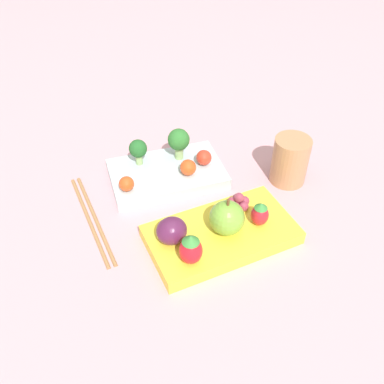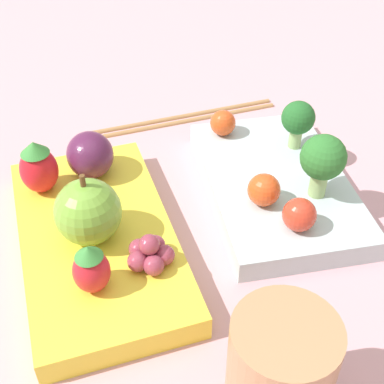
# 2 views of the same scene
# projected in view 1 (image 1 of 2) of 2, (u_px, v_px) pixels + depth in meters

# --- Properties ---
(ground_plane) EXTENTS (4.00, 4.00, 0.00)m
(ground_plane) POSITION_uv_depth(u_px,v_px,m) (194.00, 206.00, 0.69)
(ground_plane) COLOR #C6939E
(bento_box_savoury) EXTENTS (0.20, 0.14, 0.02)m
(bento_box_savoury) POSITION_uv_depth(u_px,v_px,m) (167.00, 174.00, 0.73)
(bento_box_savoury) COLOR silver
(bento_box_savoury) RESTS_ON ground_plane
(bento_box_fruit) EXTENTS (0.21, 0.12, 0.02)m
(bento_box_fruit) POSITION_uv_depth(u_px,v_px,m) (221.00, 235.00, 0.63)
(bento_box_fruit) COLOR yellow
(bento_box_fruit) RESTS_ON ground_plane
(broccoli_floret_0) EXTENTS (0.04, 0.04, 0.06)m
(broccoli_floret_0) POSITION_uv_depth(u_px,v_px,m) (179.00, 141.00, 0.72)
(broccoli_floret_0) COLOR #93B770
(broccoli_floret_0) RESTS_ON bento_box_savoury
(broccoli_floret_1) EXTENTS (0.03, 0.03, 0.05)m
(broccoli_floret_1) POSITION_uv_depth(u_px,v_px,m) (138.00, 149.00, 0.72)
(broccoli_floret_1) COLOR #93B770
(broccoli_floret_1) RESTS_ON bento_box_savoury
(cherry_tomato_0) EXTENTS (0.02, 0.02, 0.02)m
(cherry_tomato_0) POSITION_uv_depth(u_px,v_px,m) (127.00, 184.00, 0.68)
(cherry_tomato_0) COLOR #DB4C1E
(cherry_tomato_0) RESTS_ON bento_box_savoury
(cherry_tomato_1) EXTENTS (0.03, 0.03, 0.03)m
(cherry_tomato_1) POSITION_uv_depth(u_px,v_px,m) (188.00, 168.00, 0.71)
(cherry_tomato_1) COLOR #DB4C1E
(cherry_tomato_1) RESTS_ON bento_box_savoury
(cherry_tomato_2) EXTENTS (0.03, 0.03, 0.03)m
(cherry_tomato_2) POSITION_uv_depth(u_px,v_px,m) (204.00, 158.00, 0.73)
(cherry_tomato_2) COLOR red
(cherry_tomato_2) RESTS_ON bento_box_savoury
(apple) EXTENTS (0.05, 0.05, 0.06)m
(apple) POSITION_uv_depth(u_px,v_px,m) (227.00, 218.00, 0.60)
(apple) COLOR #70A838
(apple) RESTS_ON bento_box_fruit
(strawberry_0) EXTENTS (0.03, 0.03, 0.05)m
(strawberry_0) POSITION_uv_depth(u_px,v_px,m) (191.00, 249.00, 0.56)
(strawberry_0) COLOR red
(strawberry_0) RESTS_ON bento_box_fruit
(strawberry_1) EXTENTS (0.03, 0.03, 0.04)m
(strawberry_1) POSITION_uv_depth(u_px,v_px,m) (260.00, 214.00, 0.62)
(strawberry_1) COLOR red
(strawberry_1) RESTS_ON bento_box_fruit
(plum) EXTENTS (0.04, 0.04, 0.04)m
(plum) POSITION_uv_depth(u_px,v_px,m) (172.00, 231.00, 0.59)
(plum) COLOR #511E42
(plum) RESTS_ON bento_box_fruit
(grape_cluster) EXTENTS (0.03, 0.04, 0.03)m
(grape_cluster) POSITION_uv_depth(u_px,v_px,m) (239.00, 202.00, 0.65)
(grape_cluster) COLOR #93384C
(grape_cluster) RESTS_ON bento_box_fruit
(drinking_cup) EXTENTS (0.06, 0.06, 0.08)m
(drinking_cup) POSITION_uv_depth(u_px,v_px,m) (290.00, 160.00, 0.71)
(drinking_cup) COLOR tan
(drinking_cup) RESTS_ON ground_plane
(chopsticks_pair) EXTENTS (0.02, 0.21, 0.01)m
(chopsticks_pair) POSITION_uv_depth(u_px,v_px,m) (92.00, 218.00, 0.66)
(chopsticks_pair) COLOR #A37547
(chopsticks_pair) RESTS_ON ground_plane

